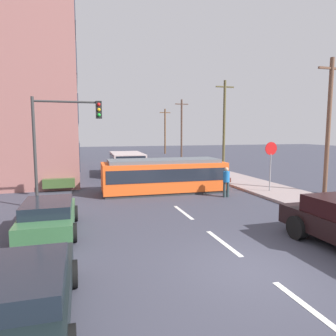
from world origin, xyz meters
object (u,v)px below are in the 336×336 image
(parked_sedan_furthest, at_px, (63,168))
(traffic_light_mast, at_px, (62,130))
(streetcar_tram, at_px, (164,175))
(utility_pole_mid, at_px, (224,124))
(parked_sedan_mid, at_px, (48,216))
(stop_sign, at_px, (271,156))
(parked_sedan_near, at_px, (18,296))
(utility_pole_far, at_px, (182,128))
(city_bus, at_px, (127,162))
(parked_sedan_far, at_px, (60,177))
(utility_pole_distant, at_px, (165,130))
(pedestrian_crossing, at_px, (226,180))
(utility_pole_near, at_px, (329,124))

(parked_sedan_furthest, xyz_separation_m, traffic_light_mast, (0.53, -11.56, 3.05))
(streetcar_tram, xyz_separation_m, utility_pole_mid, (8.34, 8.96, 3.31))
(streetcar_tram, xyz_separation_m, parked_sedan_mid, (-5.97, -6.11, -0.41))
(stop_sign, xyz_separation_m, utility_pole_mid, (2.44, 11.02, 2.15))
(parked_sedan_near, xyz_separation_m, stop_sign, (11.92, 9.68, 1.57))
(parked_sedan_near, distance_m, traffic_light_mast, 10.15)
(stop_sign, relative_size, utility_pole_far, 0.37)
(city_bus, relative_size, traffic_light_mast, 0.99)
(parked_sedan_mid, distance_m, utility_pole_mid, 21.11)
(parked_sedan_far, relative_size, utility_pole_distant, 0.63)
(pedestrian_crossing, distance_m, traffic_light_mast, 8.95)
(streetcar_tram, bearing_deg, parked_sedan_far, 146.88)
(pedestrian_crossing, height_order, parked_sedan_mid, pedestrian_crossing)
(pedestrian_crossing, xyz_separation_m, parked_sedan_mid, (-8.92, -3.78, -0.32))
(traffic_light_mast, xyz_separation_m, utility_pole_mid, (13.92, 11.03, 0.67))
(pedestrian_crossing, distance_m, utility_pole_mid, 12.96)
(parked_sedan_far, bearing_deg, utility_pole_near, -24.80)
(utility_pole_distant, bearing_deg, utility_pole_near, -89.90)
(parked_sedan_far, distance_m, utility_pole_mid, 15.70)
(parked_sedan_mid, height_order, parked_sedan_furthest, same)
(parked_sedan_mid, relative_size, utility_pole_mid, 0.50)
(pedestrian_crossing, distance_m, parked_sedan_far, 11.00)
(city_bus, height_order, parked_sedan_near, city_bus)
(streetcar_tram, height_order, utility_pole_near, utility_pole_near)
(parked_sedan_far, height_order, stop_sign, stop_sign)
(city_bus, height_order, parked_sedan_furthest, city_bus)
(parked_sedan_near, xyz_separation_m, utility_pole_near, (15.02, 8.75, 3.43))
(parked_sedan_far, distance_m, traffic_light_mast, 6.78)
(utility_pole_near, relative_size, utility_pole_far, 0.99)
(streetcar_tram, relative_size, traffic_light_mast, 1.40)
(parked_sedan_furthest, bearing_deg, parked_sedan_far, -89.61)
(parked_sedan_far, xyz_separation_m, utility_pole_mid, (14.41, 4.99, 3.72))
(parked_sedan_furthest, relative_size, utility_pole_far, 0.52)
(parked_sedan_mid, bearing_deg, parked_sedan_furthest, 90.51)
(city_bus, height_order, utility_pole_near, utility_pole_near)
(parked_sedan_far, relative_size, traffic_light_mast, 0.88)
(city_bus, height_order, parked_sedan_mid, city_bus)
(parked_sedan_near, xyz_separation_m, parked_sedan_far, (-0.05, 15.71, 0.00))
(parked_sedan_far, bearing_deg, parked_sedan_mid, -89.43)
(streetcar_tram, height_order, utility_pole_mid, utility_pole_mid)
(stop_sign, bearing_deg, city_bus, 124.58)
(stop_sign, bearing_deg, parked_sedan_mid, -161.16)
(streetcar_tram, distance_m, stop_sign, 6.36)
(parked_sedan_near, bearing_deg, utility_pole_far, 66.63)
(traffic_light_mast, relative_size, utility_pole_near, 0.67)
(pedestrian_crossing, xyz_separation_m, utility_pole_distant, (5.99, 33.90, 2.88))
(streetcar_tram, height_order, parked_sedan_near, streetcar_tram)
(traffic_light_mast, bearing_deg, utility_pole_far, 59.52)
(city_bus, relative_size, utility_pole_distant, 0.71)
(parked_sedan_furthest, bearing_deg, utility_pole_near, -39.56)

